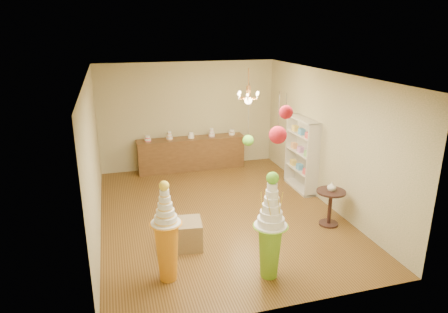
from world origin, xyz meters
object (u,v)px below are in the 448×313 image
object	(u,v)px
pedestal_green	(270,237)
pedestal_orange	(167,243)
sideboard	(191,153)
round_table	(330,203)

from	to	relation	value
pedestal_green	pedestal_orange	world-z (taller)	pedestal_green
pedestal_green	sideboard	world-z (taller)	pedestal_green
round_table	pedestal_orange	bearing A→B (deg)	-164.75
pedestal_orange	sideboard	size ratio (longest dim) A/B	0.56
sideboard	pedestal_green	bearing A→B (deg)	-88.25
sideboard	round_table	world-z (taller)	sideboard
pedestal_orange	round_table	bearing A→B (deg)	15.25
pedestal_green	sideboard	xyz separation A→B (m)	(-0.17, 5.43, -0.23)
pedestal_green	sideboard	size ratio (longest dim) A/B	0.60
pedestal_green	pedestal_orange	distance (m)	1.64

